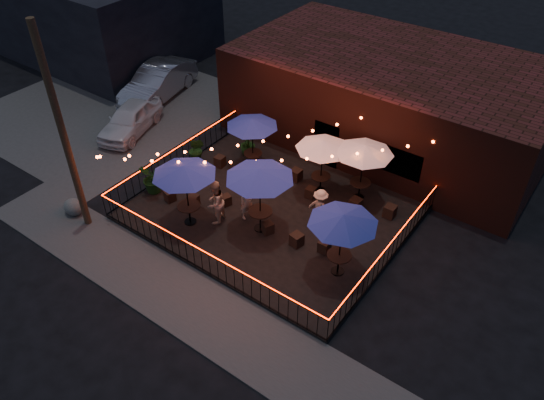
# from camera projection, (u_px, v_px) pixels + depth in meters

# --- Properties ---
(ground) EXTENTS (110.00, 110.00, 0.00)m
(ground) POSITION_uv_depth(u_px,v_px,m) (239.00, 242.00, 19.68)
(ground) COLOR black
(ground) RESTS_ON ground
(patio) EXTENTS (10.00, 8.00, 0.15)m
(patio) POSITION_uv_depth(u_px,v_px,m) (271.00, 213.00, 20.89)
(patio) COLOR black
(patio) RESTS_ON ground
(sidewalk) EXTENTS (18.00, 2.50, 0.05)m
(sidewalk) POSITION_uv_depth(u_px,v_px,m) (178.00, 296.00, 17.61)
(sidewalk) COLOR #403E3B
(sidewalk) RESTS_ON ground
(parking_lot) EXTENTS (11.00, 12.00, 0.02)m
(parking_lot) POSITION_uv_depth(u_px,v_px,m) (108.00, 107.00, 27.71)
(parking_lot) COLOR #403E3B
(parking_lot) RESTS_ON ground
(brick_building) EXTENTS (14.00, 8.00, 4.00)m
(brick_building) POSITION_uv_depth(u_px,v_px,m) (391.00, 98.00, 24.29)
(brick_building) COLOR #36160E
(brick_building) RESTS_ON ground
(background_building) EXTENTS (12.00, 9.00, 5.00)m
(background_building) POSITION_uv_depth(u_px,v_px,m) (99.00, 10.00, 32.08)
(background_building) COLOR black
(background_building) RESTS_ON ground
(utility_pole) EXTENTS (0.26, 0.26, 8.00)m
(utility_pole) POSITION_uv_depth(u_px,v_px,m) (63.00, 135.00, 18.02)
(utility_pole) COLOR #352516
(utility_pole) RESTS_ON ground
(fence_front) EXTENTS (10.00, 0.04, 1.04)m
(fence_front) POSITION_uv_depth(u_px,v_px,m) (202.00, 261.00, 18.00)
(fence_front) COLOR black
(fence_front) RESTS_ON patio
(fence_left) EXTENTS (0.04, 8.00, 1.04)m
(fence_left) POSITION_uv_depth(u_px,v_px,m) (177.00, 158.00, 22.83)
(fence_left) COLOR black
(fence_left) RESTS_ON patio
(fence_right) EXTENTS (0.04, 8.00, 1.04)m
(fence_right) POSITION_uv_depth(u_px,v_px,m) (388.00, 254.00, 18.23)
(fence_right) COLOR black
(fence_right) RESTS_ON patio
(festoon_lights) EXTENTS (10.02, 8.72, 1.32)m
(festoon_lights) POSITION_uv_depth(u_px,v_px,m) (244.00, 156.00, 19.64)
(festoon_lights) COLOR #E3481B
(festoon_lights) RESTS_ON ground
(cafe_table_0) EXTENTS (2.95, 2.95, 2.61)m
(cafe_table_0) POSITION_uv_depth(u_px,v_px,m) (184.00, 171.00, 18.86)
(cafe_table_0) COLOR black
(cafe_table_0) RESTS_ON patio
(cafe_table_1) EXTENTS (2.77, 2.77, 2.43)m
(cafe_table_1) POSITION_uv_depth(u_px,v_px,m) (252.00, 123.00, 21.81)
(cafe_table_1) COLOR black
(cafe_table_1) RESTS_ON patio
(cafe_table_2) EXTENTS (3.08, 3.08, 2.76)m
(cafe_table_2) POSITION_uv_depth(u_px,v_px,m) (260.00, 174.00, 18.48)
(cafe_table_2) COLOR black
(cafe_table_2) RESTS_ON patio
(cafe_table_3) EXTENTS (2.78, 2.78, 2.41)m
(cafe_table_3) POSITION_uv_depth(u_px,v_px,m) (323.00, 145.00, 20.53)
(cafe_table_3) COLOR black
(cafe_table_3) RESTS_ON patio
(cafe_table_4) EXTENTS (2.43, 2.43, 2.57)m
(cafe_table_4) POSITION_uv_depth(u_px,v_px,m) (343.00, 220.00, 16.84)
(cafe_table_4) COLOR black
(cafe_table_4) RESTS_ON patio
(cafe_table_5) EXTENTS (3.03, 3.03, 2.52)m
(cafe_table_5) POSITION_uv_depth(u_px,v_px,m) (364.00, 150.00, 20.10)
(cafe_table_5) COLOR black
(cafe_table_5) RESTS_ON patio
(bistro_chair_0) EXTENTS (0.47, 0.47, 0.45)m
(bistro_chair_0) POSITION_uv_depth(u_px,v_px,m) (170.00, 196.00, 21.25)
(bistro_chair_0) COLOR black
(bistro_chair_0) RESTS_ON patio
(bistro_chair_1) EXTENTS (0.47, 0.47, 0.47)m
(bistro_chair_1) POSITION_uv_depth(u_px,v_px,m) (193.00, 201.00, 20.99)
(bistro_chair_1) COLOR black
(bistro_chair_1) RESTS_ON patio
(bistro_chair_2) EXTENTS (0.43, 0.43, 0.47)m
(bistro_chair_2) POSITION_uv_depth(u_px,v_px,m) (220.00, 161.00, 23.15)
(bistro_chair_2) COLOR black
(bistro_chair_2) RESTS_ON patio
(bistro_chair_3) EXTENTS (0.56, 0.56, 0.50)m
(bistro_chair_3) POSITION_uv_depth(u_px,v_px,m) (256.00, 166.00, 22.85)
(bistro_chair_3) COLOR black
(bistro_chair_3) RESTS_ON patio
(bistro_chair_4) EXTENTS (0.46, 0.46, 0.42)m
(bistro_chair_4) POSITION_uv_depth(u_px,v_px,m) (226.00, 200.00, 21.06)
(bistro_chair_4) COLOR black
(bistro_chair_4) RESTS_ON patio
(bistro_chair_5) EXTENTS (0.51, 0.51, 0.45)m
(bistro_chair_5) POSITION_uv_depth(u_px,v_px,m) (268.00, 228.00, 19.75)
(bistro_chair_5) COLOR black
(bistro_chair_5) RESTS_ON patio
(bistro_chair_6) EXTENTS (0.43, 0.43, 0.50)m
(bistro_chair_6) POSITION_uv_depth(u_px,v_px,m) (296.00, 175.00, 22.33)
(bistro_chair_6) COLOR black
(bistro_chair_6) RESTS_ON patio
(bistro_chair_7) EXTENTS (0.40, 0.40, 0.45)m
(bistro_chair_7) POSITION_uv_depth(u_px,v_px,m) (311.00, 193.00, 21.42)
(bistro_chair_7) COLOR black
(bistro_chair_7) RESTS_ON patio
(bistro_chair_8) EXTENTS (0.49, 0.49, 0.49)m
(bistro_chair_8) POSITION_uv_depth(u_px,v_px,m) (297.00, 240.00, 19.21)
(bistro_chair_8) COLOR black
(bistro_chair_8) RESTS_ON patio
(bistro_chair_9) EXTENTS (0.39, 0.39, 0.46)m
(bistro_chair_9) POSITION_uv_depth(u_px,v_px,m) (324.00, 246.00, 18.96)
(bistro_chair_9) COLOR black
(bistro_chair_9) RESTS_ON patio
(bistro_chair_10) EXTENTS (0.45, 0.45, 0.50)m
(bistro_chair_10) POSITION_uv_depth(u_px,v_px,m) (355.00, 204.00, 20.79)
(bistro_chair_10) COLOR black
(bistro_chair_10) RESTS_ON patio
(bistro_chair_11) EXTENTS (0.42, 0.42, 0.50)m
(bistro_chair_11) POSITION_uv_depth(u_px,v_px,m) (390.00, 211.00, 20.45)
(bistro_chair_11) COLOR black
(bistro_chair_11) RESTS_ON patio
(patron_a) EXTENTS (0.51, 0.64, 1.53)m
(patron_a) POSITION_uv_depth(u_px,v_px,m) (247.00, 201.00, 20.11)
(patron_a) COLOR tan
(patron_a) RESTS_ON patio
(patron_b) EXTENTS (0.84, 1.00, 1.83)m
(patron_b) POSITION_uv_depth(u_px,v_px,m) (215.00, 202.00, 19.83)
(patron_b) COLOR tan
(patron_b) RESTS_ON patio
(patron_c) EXTENTS (1.00, 0.58, 1.55)m
(patron_c) POSITION_uv_depth(u_px,v_px,m) (320.00, 207.00, 19.82)
(patron_c) COLOR #CFA390
(patron_c) RESTS_ON patio
(potted_shrub_a) EXTENTS (1.46, 1.36, 1.32)m
(potted_shrub_a) POSITION_uv_depth(u_px,v_px,m) (154.00, 179.00, 21.43)
(potted_shrub_a) COLOR #0C370A
(potted_shrub_a) RESTS_ON patio
(potted_shrub_b) EXTENTS (0.82, 0.70, 1.34)m
(potted_shrub_b) POSITION_uv_depth(u_px,v_px,m) (197.00, 150.00, 23.06)
(potted_shrub_b) COLOR #1C3F12
(potted_shrub_b) RESTS_ON patio
(potted_shrub_c) EXTENTS (0.79, 0.79, 1.21)m
(potted_shrub_c) POSITION_uv_depth(u_px,v_px,m) (248.00, 143.00, 23.62)
(potted_shrub_c) COLOR #173E11
(potted_shrub_c) RESTS_ON patio
(cooler) EXTENTS (0.76, 0.67, 0.83)m
(cooler) POSITION_uv_depth(u_px,v_px,m) (186.00, 173.00, 22.15)
(cooler) COLOR #2263AB
(cooler) RESTS_ON patio
(boulder) EXTENTS (1.04, 0.95, 0.68)m
(boulder) POSITION_uv_depth(u_px,v_px,m) (74.00, 207.00, 20.76)
(boulder) COLOR #474642
(boulder) RESTS_ON ground
(car_white) EXTENTS (2.84, 4.43, 1.40)m
(car_white) POSITION_uv_depth(u_px,v_px,m) (130.00, 119.00, 25.40)
(car_white) COLOR silver
(car_white) RESTS_ON ground
(car_silver) EXTENTS (2.85, 5.46, 1.71)m
(car_silver) POSITION_uv_depth(u_px,v_px,m) (158.00, 82.00, 28.14)
(car_silver) COLOR #96979D
(car_silver) RESTS_ON ground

